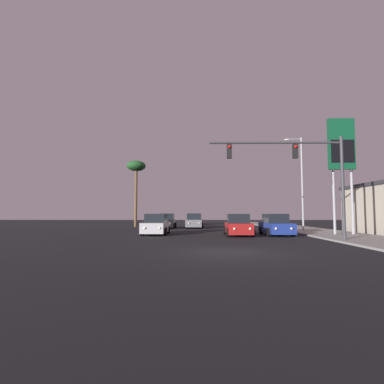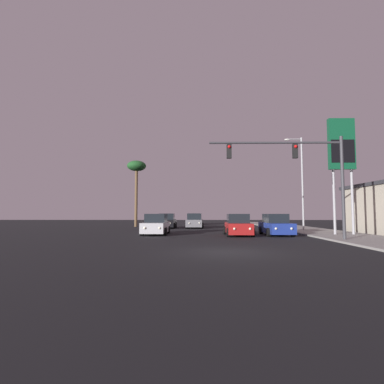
% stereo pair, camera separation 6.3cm
% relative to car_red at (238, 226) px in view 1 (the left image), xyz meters
% --- Properties ---
extents(ground_plane, '(120.00, 120.00, 0.00)m').
position_rel_car_red_xyz_m(ground_plane, '(-1.83, -9.80, -0.76)').
color(ground_plane, black).
extents(sidewalk_right, '(5.00, 60.00, 0.12)m').
position_rel_car_red_xyz_m(sidewalk_right, '(7.67, 0.20, -0.70)').
color(sidewalk_right, gray).
rests_on(sidewalk_right, ground).
extents(car_red, '(2.04, 4.33, 1.68)m').
position_rel_car_red_xyz_m(car_red, '(0.00, 0.00, 0.00)').
color(car_red, maroon).
rests_on(car_red, ground).
extents(car_blue, '(2.04, 4.33, 1.68)m').
position_rel_car_red_xyz_m(car_blue, '(3.01, 0.28, 0.00)').
color(car_blue, navy).
rests_on(car_blue, ground).
extents(car_white, '(2.04, 4.31, 1.68)m').
position_rel_car_red_xyz_m(car_white, '(-3.59, 21.45, 0.00)').
color(car_white, silver).
rests_on(car_white, ground).
extents(car_silver, '(2.04, 4.34, 1.68)m').
position_rel_car_red_xyz_m(car_silver, '(-6.56, 0.99, 0.00)').
color(car_silver, '#B7B7BC').
rests_on(car_silver, ground).
extents(car_grey, '(2.04, 4.34, 1.68)m').
position_rel_car_red_xyz_m(car_grey, '(-3.47, 11.32, 0.00)').
color(car_grey, slate).
rests_on(car_grey, ground).
extents(car_black, '(2.04, 4.31, 1.68)m').
position_rel_car_red_xyz_m(car_black, '(-6.63, 11.06, 0.00)').
color(car_black, black).
rests_on(car_black, ground).
extents(traffic_light_mast, '(8.48, 0.36, 6.50)m').
position_rel_car_red_xyz_m(traffic_light_mast, '(3.46, -4.69, 4.02)').
color(traffic_light_mast, '#38383D').
rests_on(traffic_light_mast, sidewalk_right).
extents(street_lamp, '(1.74, 0.24, 9.00)m').
position_rel_car_red_xyz_m(street_lamp, '(6.92, 5.49, 4.36)').
color(street_lamp, '#99999E').
rests_on(street_lamp, sidewalk_right).
extents(gas_station_sign, '(2.00, 0.42, 9.00)m').
position_rel_car_red_xyz_m(gas_station_sign, '(8.06, -0.37, 5.86)').
color(gas_station_sign, '#99999E').
rests_on(gas_station_sign, sidewalk_right).
extents(palm_tree_mid, '(2.40, 2.40, 8.39)m').
position_rel_car_red_xyz_m(palm_tree_mid, '(-10.88, 14.20, 6.52)').
color(palm_tree_mid, brown).
rests_on(palm_tree_mid, ground).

